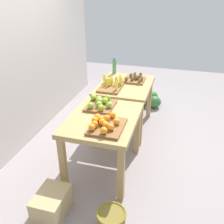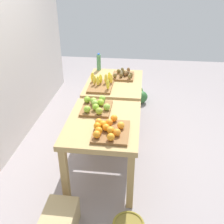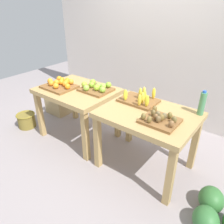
{
  "view_description": "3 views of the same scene",
  "coord_description": "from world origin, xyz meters",
  "px_view_note": "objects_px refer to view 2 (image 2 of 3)",
  "views": [
    {
      "loc": [
        -3.03,
        -0.82,
        2.18
      ],
      "look_at": [
        -0.01,
        0.05,
        0.55
      ],
      "focal_mm": 40.17,
      "sensor_mm": 36.0,
      "label": 1
    },
    {
      "loc": [
        -3.03,
        -0.39,
        2.27
      ],
      "look_at": [
        -0.06,
        -0.04,
        0.6
      ],
      "focal_mm": 42.68,
      "sensor_mm": 36.0,
      "label": 2
    },
    {
      "loc": [
        1.53,
        -1.9,
        1.89
      ],
      "look_at": [
        0.03,
        0.03,
        0.58
      ],
      "focal_mm": 34.92,
      "sensor_mm": 36.0,
      "label": 3
    }
  ],
  "objects_px": {
    "kiwi_bin": "(123,75)",
    "display_table_left": "(103,130)",
    "apple_bin": "(96,106)",
    "water_bottle": "(99,62)",
    "banana_crate": "(101,84)",
    "watermelon_pile": "(134,95)",
    "cardboard_produce_box": "(60,222)",
    "orange_bin": "(109,129)",
    "display_table_right": "(114,89)"
  },
  "relations": [
    {
      "from": "kiwi_bin",
      "to": "display_table_left",
      "type": "bearing_deg",
      "value": 174.97
    },
    {
      "from": "display_table_right",
      "to": "water_bottle",
      "type": "bearing_deg",
      "value": 33.64
    },
    {
      "from": "apple_bin",
      "to": "kiwi_bin",
      "type": "xyz_separation_m",
      "value": [
        1.06,
        -0.23,
        -0.01
      ]
    },
    {
      "from": "kiwi_bin",
      "to": "apple_bin",
      "type": "bearing_deg",
      "value": 167.63
    },
    {
      "from": "orange_bin",
      "to": "cardboard_produce_box",
      "type": "distance_m",
      "value": 0.99
    },
    {
      "from": "water_bottle",
      "to": "cardboard_produce_box",
      "type": "xyz_separation_m",
      "value": [
        -2.42,
        -0.0,
        -0.76
      ]
    },
    {
      "from": "cardboard_produce_box",
      "to": "water_bottle",
      "type": "bearing_deg",
      "value": 0.08
    },
    {
      "from": "water_bottle",
      "to": "watermelon_pile",
      "type": "bearing_deg",
      "value": -49.91
    },
    {
      "from": "water_bottle",
      "to": "banana_crate",
      "type": "bearing_deg",
      "value": -167.98
    },
    {
      "from": "display_table_left",
      "to": "banana_crate",
      "type": "distance_m",
      "value": 0.93
    },
    {
      "from": "orange_bin",
      "to": "watermelon_pile",
      "type": "distance_m",
      "value": 2.39
    },
    {
      "from": "orange_bin",
      "to": "banana_crate",
      "type": "relative_size",
      "value": 1.03
    },
    {
      "from": "water_bottle",
      "to": "display_table_right",
      "type": "bearing_deg",
      "value": -146.36
    },
    {
      "from": "orange_bin",
      "to": "display_table_right",
      "type": "bearing_deg",
      "value": 3.96
    },
    {
      "from": "banana_crate",
      "to": "kiwi_bin",
      "type": "height_order",
      "value": "banana_crate"
    },
    {
      "from": "display_table_left",
      "to": "cardboard_produce_box",
      "type": "height_order",
      "value": "display_table_left"
    },
    {
      "from": "display_table_left",
      "to": "display_table_right",
      "type": "xyz_separation_m",
      "value": [
        1.12,
        0.0,
        0.0
      ]
    },
    {
      "from": "kiwi_bin",
      "to": "watermelon_pile",
      "type": "relative_size",
      "value": 0.61
    },
    {
      "from": "water_bottle",
      "to": "watermelon_pile",
      "type": "relative_size",
      "value": 0.46
    },
    {
      "from": "orange_bin",
      "to": "kiwi_bin",
      "type": "height_order",
      "value": "orange_bin"
    },
    {
      "from": "orange_bin",
      "to": "apple_bin",
      "type": "distance_m",
      "value": 0.52
    },
    {
      "from": "display_table_right",
      "to": "watermelon_pile",
      "type": "distance_m",
      "value": 1.11
    },
    {
      "from": "banana_crate",
      "to": "orange_bin",
      "type": "bearing_deg",
      "value": -167.36
    },
    {
      "from": "orange_bin",
      "to": "water_bottle",
      "type": "bearing_deg",
      "value": 12.41
    },
    {
      "from": "orange_bin",
      "to": "kiwi_bin",
      "type": "distance_m",
      "value": 1.54
    },
    {
      "from": "watermelon_pile",
      "to": "display_table_right",
      "type": "bearing_deg",
      "value": 164.18
    },
    {
      "from": "banana_crate",
      "to": "kiwi_bin",
      "type": "distance_m",
      "value": 0.49
    },
    {
      "from": "display_table_left",
      "to": "display_table_right",
      "type": "relative_size",
      "value": 1.0
    },
    {
      "from": "banana_crate",
      "to": "watermelon_pile",
      "type": "height_order",
      "value": "banana_crate"
    },
    {
      "from": "apple_bin",
      "to": "cardboard_produce_box",
      "type": "xyz_separation_m",
      "value": [
        -1.1,
        0.18,
        -0.67
      ]
    },
    {
      "from": "display_table_right",
      "to": "display_table_left",
      "type": "bearing_deg",
      "value": 180.0
    },
    {
      "from": "orange_bin",
      "to": "cardboard_produce_box",
      "type": "height_order",
      "value": "orange_bin"
    },
    {
      "from": "display_table_right",
      "to": "orange_bin",
      "type": "distance_m",
      "value": 1.36
    },
    {
      "from": "display_table_left",
      "to": "water_bottle",
      "type": "xyz_separation_m",
      "value": [
        1.58,
        0.3,
        0.24
      ]
    },
    {
      "from": "display_table_left",
      "to": "water_bottle",
      "type": "relative_size",
      "value": 3.8
    },
    {
      "from": "orange_bin",
      "to": "banana_crate",
      "type": "bearing_deg",
      "value": 12.64
    },
    {
      "from": "apple_bin",
      "to": "cardboard_produce_box",
      "type": "distance_m",
      "value": 1.3
    },
    {
      "from": "display_table_right",
      "to": "apple_bin",
      "type": "height_order",
      "value": "apple_bin"
    },
    {
      "from": "banana_crate",
      "to": "water_bottle",
      "type": "relative_size",
      "value": 1.61
    },
    {
      "from": "orange_bin",
      "to": "apple_bin",
      "type": "relative_size",
      "value": 1.1
    },
    {
      "from": "banana_crate",
      "to": "water_bottle",
      "type": "bearing_deg",
      "value": 12.02
    },
    {
      "from": "watermelon_pile",
      "to": "cardboard_produce_box",
      "type": "height_order",
      "value": "cardboard_produce_box"
    },
    {
      "from": "display_table_right",
      "to": "cardboard_produce_box",
      "type": "bearing_deg",
      "value": 171.33
    },
    {
      "from": "display_table_left",
      "to": "apple_bin",
      "type": "xyz_separation_m",
      "value": [
        0.25,
        0.12,
        0.16
      ]
    },
    {
      "from": "display_table_right",
      "to": "cardboard_produce_box",
      "type": "distance_m",
      "value": 2.06
    },
    {
      "from": "apple_bin",
      "to": "banana_crate",
      "type": "xyz_separation_m",
      "value": [
        0.65,
        0.04,
        0.0
      ]
    },
    {
      "from": "kiwi_bin",
      "to": "watermelon_pile",
      "type": "xyz_separation_m",
      "value": [
        0.75,
        -0.15,
        -0.68
      ]
    },
    {
      "from": "orange_bin",
      "to": "kiwi_bin",
      "type": "bearing_deg",
      "value": -0.82
    },
    {
      "from": "banana_crate",
      "to": "kiwi_bin",
      "type": "bearing_deg",
      "value": -34.36
    },
    {
      "from": "apple_bin",
      "to": "orange_bin",
      "type": "bearing_deg",
      "value": -156.26
    }
  ]
}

